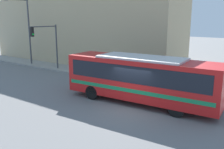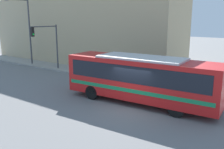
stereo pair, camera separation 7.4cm
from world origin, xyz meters
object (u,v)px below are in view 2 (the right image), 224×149
(fire_hydrant, at_px, (121,75))
(traffic_light_pole, at_px, (48,39))
(pedestrian_near_corner, at_px, (117,67))
(city_bus, at_px, (141,77))
(street_lamp, at_px, (26,26))

(fire_hydrant, height_order, traffic_light_pole, traffic_light_pole)
(fire_hydrant, relative_size, traffic_light_pole, 0.15)
(fire_hydrant, distance_m, pedestrian_near_corner, 1.15)
(pedestrian_near_corner, bearing_deg, fire_hydrant, -124.47)
(city_bus, bearing_deg, street_lamp, 73.99)
(city_bus, height_order, fire_hydrant, city_bus)
(city_bus, relative_size, traffic_light_pole, 2.21)
(city_bus, xyz_separation_m, fire_hydrant, (4.13, 4.19, -1.28))
(pedestrian_near_corner, bearing_deg, street_lamp, 93.46)
(traffic_light_pole, bearing_deg, fire_hydrant, -82.71)
(traffic_light_pole, bearing_deg, city_bus, -103.85)
(traffic_light_pole, relative_size, pedestrian_near_corner, 2.62)
(city_bus, distance_m, street_lamp, 17.67)
(fire_hydrant, relative_size, street_lamp, 0.09)
(street_lamp, xyz_separation_m, pedestrian_near_corner, (0.72, -11.98, -3.48))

